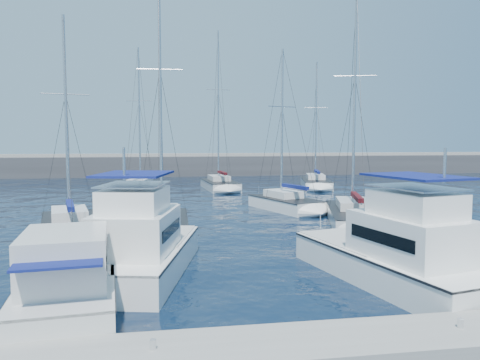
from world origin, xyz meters
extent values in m
plane|color=black|center=(0.00, 0.00, 0.00)|extent=(220.00, 220.00, 0.00)
cube|color=#424244|center=(0.00, 52.00, 1.00)|extent=(160.00, 6.00, 4.00)
cube|color=gray|center=(0.00, 52.00, 3.20)|extent=(160.00, 1.20, 0.50)
cube|color=gray|center=(0.00, -11.00, 0.30)|extent=(40.00, 2.20, 0.60)
cylinder|color=silver|center=(-8.00, -11.00, 0.72)|extent=(0.16, 0.16, 0.25)
cylinder|color=silver|center=(0.00, -11.00, 0.72)|extent=(0.16, 0.16, 0.25)
cube|color=silver|center=(-10.76, -6.48, 0.40)|extent=(3.58, 7.37, 1.60)
cube|color=#262628|center=(-10.76, -6.48, 1.15)|extent=(3.64, 7.38, 0.08)
cube|color=silver|center=(-10.67, -7.35, 2.00)|extent=(2.75, 3.53, 1.60)
cube|color=black|center=(-10.67, -7.35, 2.08)|extent=(2.73, 2.88, 0.45)
cube|color=navy|center=(-10.53, -8.64, 2.30)|extent=(2.49, 2.40, 0.07)
cube|color=white|center=(-8.55, -2.41, 0.40)|extent=(5.03, 9.15, 1.60)
cube|color=#262628|center=(-8.55, -2.41, 1.15)|extent=(5.09, 9.16, 0.08)
cube|color=white|center=(-8.78, -3.44, 2.00)|extent=(3.55, 4.51, 1.60)
cube|color=black|center=(-8.78, -3.44, 2.08)|extent=(3.44, 3.74, 0.45)
cube|color=white|center=(-8.82, -3.64, 3.25)|extent=(2.76, 3.22, 0.90)
cube|color=navy|center=(-8.82, -3.64, 4.25)|extent=(3.11, 3.67, 0.08)
cube|color=white|center=(0.99, -5.06, 0.40)|extent=(5.07, 9.80, 1.60)
cube|color=#262628|center=(0.99, -5.06, 1.15)|extent=(5.13, 9.81, 0.08)
cube|color=white|center=(1.23, -6.17, 2.00)|extent=(3.54, 4.80, 1.60)
cube|color=black|center=(1.23, -6.17, 2.08)|extent=(3.40, 3.97, 0.45)
cube|color=white|center=(1.28, -6.37, 3.25)|extent=(2.74, 3.42, 0.90)
cube|color=navy|center=(1.28, -6.37, 4.25)|extent=(3.09, 3.90, 0.08)
cube|color=white|center=(-13.11, 6.14, 0.30)|extent=(4.63, 8.24, 1.30)
cube|color=#262628|center=(-13.11, 6.14, 0.93)|extent=(4.69, 8.25, 0.06)
cube|color=white|center=(-13.22, 6.61, 1.25)|extent=(2.65, 3.74, 0.55)
cylinder|color=silver|center=(-13.28, 6.90, 7.09)|extent=(0.18, 0.18, 11.27)
cylinder|color=silver|center=(-12.86, 5.00, 1.80)|extent=(0.97, 3.82, 0.12)
cube|color=navy|center=(-12.84, 4.90, 1.95)|extent=(1.11, 3.49, 0.28)
cube|color=silver|center=(-7.86, 6.00, 0.30)|extent=(3.21, 7.45, 1.30)
cube|color=#262628|center=(-7.86, 6.00, 0.93)|extent=(3.27, 7.45, 0.06)
cube|color=silver|center=(-7.85, 6.46, 1.25)|extent=(2.04, 3.28, 0.55)
cylinder|color=silver|center=(-7.84, 6.74, 8.36)|extent=(0.18, 0.18, 13.82)
cylinder|color=silver|center=(-7.89, 4.90, 1.80)|extent=(0.22, 3.68, 0.12)
cube|color=#420D12|center=(-7.89, 4.80, 1.95)|extent=(0.44, 3.32, 0.28)
cube|color=white|center=(1.89, 13.90, 0.30)|extent=(5.10, 7.55, 1.30)
cube|color=#262628|center=(1.89, 13.90, 0.93)|extent=(5.15, 7.57, 0.06)
cube|color=white|center=(1.74, 14.31, 1.25)|extent=(2.81, 3.51, 0.55)
cylinder|color=silver|center=(1.65, 14.56, 7.08)|extent=(0.18, 0.18, 11.25)
cylinder|color=silver|center=(2.24, 12.92, 1.80)|extent=(1.30, 3.32, 0.12)
cube|color=navy|center=(2.28, 12.82, 1.95)|extent=(1.40, 3.07, 0.28)
cube|color=silver|center=(4.77, 7.32, 0.30)|extent=(5.51, 9.55, 1.30)
cube|color=#262628|center=(4.77, 7.32, 0.93)|extent=(5.57, 9.57, 0.06)
cube|color=silver|center=(4.93, 7.86, 1.25)|extent=(3.04, 4.36, 0.55)
cylinder|color=silver|center=(5.03, 8.19, 8.43)|extent=(0.18, 0.18, 13.97)
cylinder|color=silver|center=(4.39, 6.01, 1.80)|extent=(1.38, 4.38, 0.12)
cube|color=#420D12|center=(4.37, 5.92, 1.95)|extent=(1.48, 4.01, 0.28)
cube|color=white|center=(-10.33, 27.32, 0.30)|extent=(4.80, 8.09, 1.30)
cube|color=#262628|center=(-10.33, 27.32, 0.93)|extent=(4.86, 8.11, 0.06)
cube|color=white|center=(-10.21, 27.77, 1.25)|extent=(2.72, 3.70, 0.55)
cylinder|color=silver|center=(-10.14, 28.05, 8.25)|extent=(0.18, 0.18, 13.59)
cylinder|color=silver|center=(-10.61, 26.21, 1.80)|extent=(1.06, 3.70, 0.12)
cube|color=navy|center=(-10.64, 26.12, 1.95)|extent=(1.19, 3.39, 0.28)
cube|color=silver|center=(-1.48, 30.25, 0.30)|extent=(3.73, 8.45, 1.30)
cube|color=#262628|center=(-1.48, 30.25, 0.93)|extent=(3.79, 8.45, 0.06)
cube|color=silver|center=(-1.52, 30.77, 1.25)|extent=(2.29, 3.75, 0.55)
cylinder|color=silver|center=(-1.54, 31.08, 9.58)|extent=(0.18, 0.18, 16.25)
cylinder|color=silver|center=(-1.38, 29.02, 1.80)|extent=(0.44, 4.11, 0.12)
cube|color=#420D12|center=(-1.37, 28.92, 1.95)|extent=(0.63, 3.72, 0.28)
cube|color=white|center=(9.87, 30.50, 0.30)|extent=(4.85, 8.99, 1.30)
cube|color=#262628|center=(9.87, 30.50, 0.93)|extent=(4.91, 9.00, 0.06)
cube|color=white|center=(9.99, 31.02, 1.25)|extent=(2.74, 4.08, 0.55)
cylinder|color=silver|center=(10.07, 31.33, 8.03)|extent=(0.18, 0.18, 13.15)
cylinder|color=silver|center=(9.58, 29.25, 1.80)|extent=(1.08, 4.18, 0.12)
cube|color=navy|center=(9.56, 29.15, 1.95)|extent=(1.21, 3.82, 0.28)
camera|label=1|loc=(-7.68, -21.88, 5.55)|focal=35.00mm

